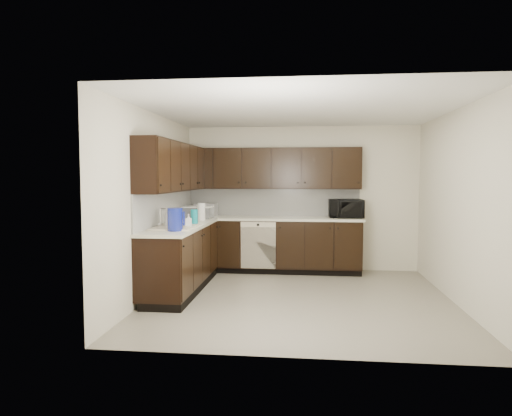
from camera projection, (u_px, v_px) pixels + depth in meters
The scene contains 20 objects.
floor at pixel (299, 299), 6.09m from camera, with size 4.00×4.00×0.00m, color gray.
ceiling at pixel (301, 110), 5.92m from camera, with size 4.00×4.00×0.00m, color white.
wall_back at pixel (301, 198), 7.99m from camera, with size 4.00×0.02×2.50m, color beige.
wall_left at pixel (153, 205), 6.22m from camera, with size 0.02×4.00×2.50m, color beige.
wall_right at pixel (458, 207), 5.79m from camera, with size 0.02×4.00×2.50m, color beige.
wall_front at pixel (297, 220), 4.02m from camera, with size 4.00×0.02×2.50m, color beige.
lower_cabinets at pixel (237, 253), 7.27m from camera, with size 3.00×2.80×0.90m.
countertop at pixel (237, 221), 7.23m from camera, with size 3.03×2.83×0.04m.
backsplash at pixel (226, 204), 7.45m from camera, with size 3.00×2.80×0.48m.
upper_cabinets at pixel (232, 168), 7.28m from camera, with size 3.00×2.80×0.70m.
dishwasher at pixel (258, 242), 7.53m from camera, with size 0.58×0.04×0.78m.
sink at pixel (176, 232), 6.20m from camera, with size 0.54×0.82×0.42m.
microwave at pixel (346, 209), 7.64m from camera, with size 0.56×0.38×0.31m, color black.
soap_bottle_a at pixel (189, 221), 6.21m from camera, with size 0.08×0.08×0.18m, color gray.
soap_bottle_b at pixel (168, 218), 6.22m from camera, with size 0.10×0.10×0.26m, color gray.
toaster_oven at pixel (206, 210), 7.90m from camera, with size 0.36×0.27×0.23m, color silver.
storage_bin at pixel (197, 213), 7.54m from camera, with size 0.49×0.36×0.19m, color white.
blue_pitcher at pixel (175, 219), 5.81m from camera, with size 0.20×0.20×0.29m, color #101F9A.
teal_tumbler at pixel (194, 217), 6.51m from camera, with size 0.10×0.10×0.22m, color #0B7581.
paper_towel_roll at pixel (201, 212), 7.21m from camera, with size 0.12×0.12×0.27m, color silver.
Camera 1 is at (0.07, -6.02, 1.64)m, focal length 32.00 mm.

